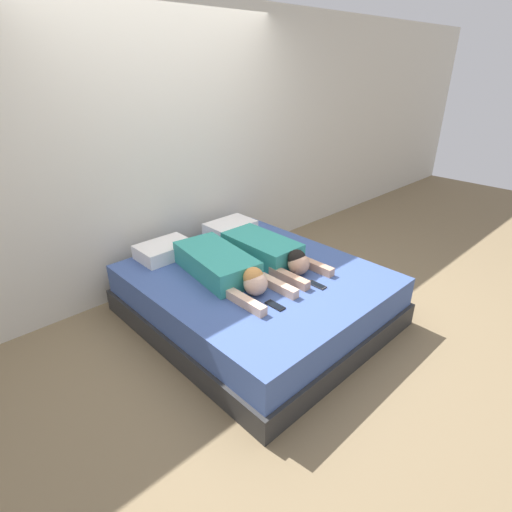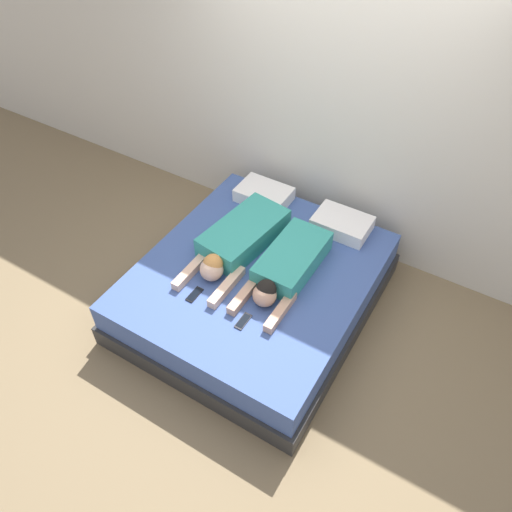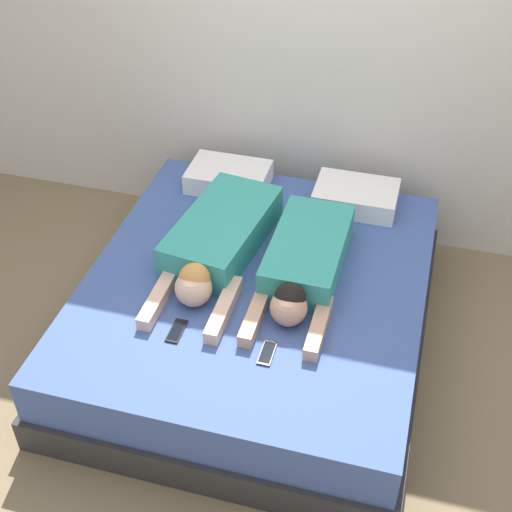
% 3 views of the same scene
% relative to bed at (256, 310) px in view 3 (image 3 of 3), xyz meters
% --- Properties ---
extents(ground_plane, '(12.00, 12.00, 0.00)m').
position_rel_bed_xyz_m(ground_plane, '(0.00, 0.00, -0.22)').
color(ground_plane, '#7F6B4C').
extents(wall_back, '(12.00, 0.06, 2.60)m').
position_rel_bed_xyz_m(wall_back, '(0.00, 1.17, 1.08)').
color(wall_back, beige).
rests_on(wall_back, ground_plane).
extents(bed, '(1.80, 2.04, 0.45)m').
position_rel_bed_xyz_m(bed, '(0.00, 0.00, 0.00)').
color(bed, '#2D2D2D').
rests_on(bed, ground_plane).
extents(pillow_head_left, '(0.48, 0.33, 0.13)m').
position_rel_bed_xyz_m(pillow_head_left, '(-0.39, 0.79, 0.29)').
color(pillow_head_left, white).
rests_on(pillow_head_left, bed).
extents(pillow_head_right, '(0.48, 0.33, 0.13)m').
position_rel_bed_xyz_m(pillow_head_right, '(0.39, 0.79, 0.29)').
color(pillow_head_right, white).
rests_on(pillow_head_right, bed).
extents(person_left, '(0.50, 1.16, 0.22)m').
position_rel_bed_xyz_m(person_left, '(-0.25, 0.13, 0.32)').
color(person_left, teal).
rests_on(person_left, bed).
extents(person_right, '(0.38, 1.03, 0.21)m').
position_rel_bed_xyz_m(person_right, '(0.24, 0.08, 0.32)').
color(person_right, teal).
rests_on(person_right, bed).
extents(cell_phone_left, '(0.06, 0.16, 0.01)m').
position_rel_bed_xyz_m(cell_phone_left, '(-0.26, -0.48, 0.23)').
color(cell_phone_left, black).
rests_on(cell_phone_left, bed).
extents(cell_phone_right, '(0.06, 0.16, 0.01)m').
position_rel_bed_xyz_m(cell_phone_right, '(0.19, -0.50, 0.23)').
color(cell_phone_right, '#2D2D33').
rests_on(cell_phone_right, bed).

